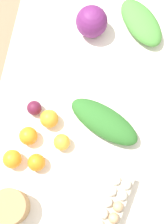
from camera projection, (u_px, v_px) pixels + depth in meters
The scene contains 13 objects.
ground_plane at pixel (84, 148), 2.17m from camera, with size 8.00×8.00×0.00m, color #937A5B.
dining_table at pixel (84, 120), 1.54m from camera, with size 1.36×0.83×0.77m.
cabbage_purple at pixel (92, 22), 1.50m from camera, with size 0.15×0.15×0.15m, color #6B2366.
egg_carton at pixel (112, 205), 1.27m from camera, with size 0.29×0.17×0.09m.
paper_bag at pixel (11, 207), 1.25m from camera, with size 0.14×0.14×0.11m, color #A87F51.
greens_bunch_dandelion at pixel (104, 122), 1.38m from camera, with size 0.34×0.13×0.09m, color #2D6B28.
greens_bunch_kale at pixel (141, 23), 1.54m from camera, with size 0.29×0.15×0.08m, color #4C933D.
beet_root at pixel (34, 108), 1.41m from camera, with size 0.07×0.07×0.07m, color #5B1933.
orange_0 at pixel (36, 162), 1.33m from camera, with size 0.08×0.08×0.08m, color orange.
orange_1 at pixel (12, 159), 1.33m from camera, with size 0.08×0.08×0.08m, color orange.
orange_2 at pixel (28, 136), 1.36m from camera, with size 0.08×0.08×0.08m, color orange.
orange_3 at pixel (49, 119), 1.38m from camera, with size 0.08×0.08×0.08m, color orange.
orange_4 at pixel (62, 142), 1.35m from camera, with size 0.07×0.07×0.07m, color #F9A833.
Camera 1 is at (-0.44, -0.06, 2.14)m, focal length 50.00 mm.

